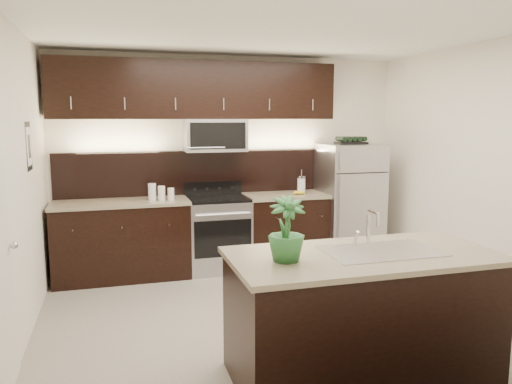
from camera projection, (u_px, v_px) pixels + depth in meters
ground at (279, 318)px, 4.82m from camera, size 4.50×4.50×0.00m
room_walls at (270, 142)px, 4.50m from camera, size 4.52×4.02×2.71m
counter_run at (202, 235)px, 6.23m from camera, size 3.51×0.65×0.94m
upper_fixtures at (200, 99)px, 6.13m from camera, size 3.49×0.40×1.66m
island at (362, 315)px, 3.69m from camera, size 1.96×0.96×0.94m
sink_faucet at (381, 249)px, 3.67m from camera, size 0.84×0.50×0.28m
refrigerator at (349, 203)px, 6.67m from camera, size 0.76×0.68×1.57m
wine_rack at (351, 141)px, 6.55m from camera, size 0.39×0.24×0.09m
plant at (286, 229)px, 3.39m from camera, size 0.27×0.27×0.45m
canisters at (159, 193)px, 5.94m from camera, size 0.30×0.13×0.20m
french_press at (301, 185)px, 6.45m from camera, size 0.11×0.11×0.31m
bananas at (295, 192)px, 6.41m from camera, size 0.17×0.14×0.05m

